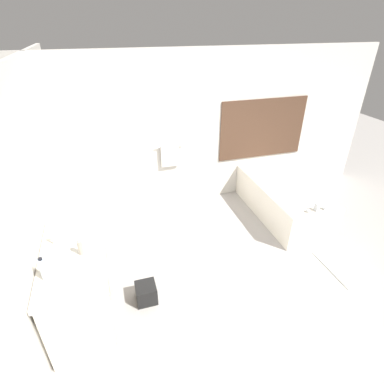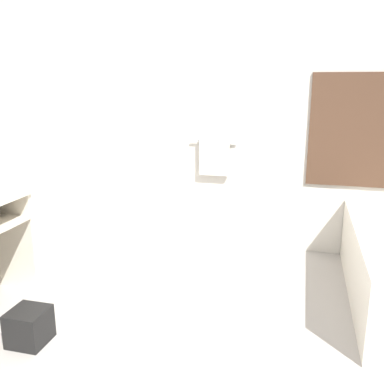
# 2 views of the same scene
# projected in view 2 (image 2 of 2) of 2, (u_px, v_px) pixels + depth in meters

# --- Properties ---
(ground_plane) EXTENTS (16.00, 16.00, 0.00)m
(ground_plane) POSITION_uv_depth(u_px,v_px,m) (189.00, 370.00, 2.67)
(ground_plane) COLOR #A8A39E
(ground_plane) RESTS_ON ground
(wall_back_with_blinds) EXTENTS (7.40, 0.13, 2.70)m
(wall_back_with_blinds) POSITION_uv_depth(u_px,v_px,m) (250.00, 122.00, 4.41)
(wall_back_with_blinds) COLOR silver
(wall_back_with_blinds) RESTS_ON ground_plane
(waste_bin) EXTENTS (0.25, 0.25, 0.24)m
(waste_bin) POSITION_uv_depth(u_px,v_px,m) (29.00, 326.00, 2.93)
(waste_bin) COLOR black
(waste_bin) RESTS_ON ground_plane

